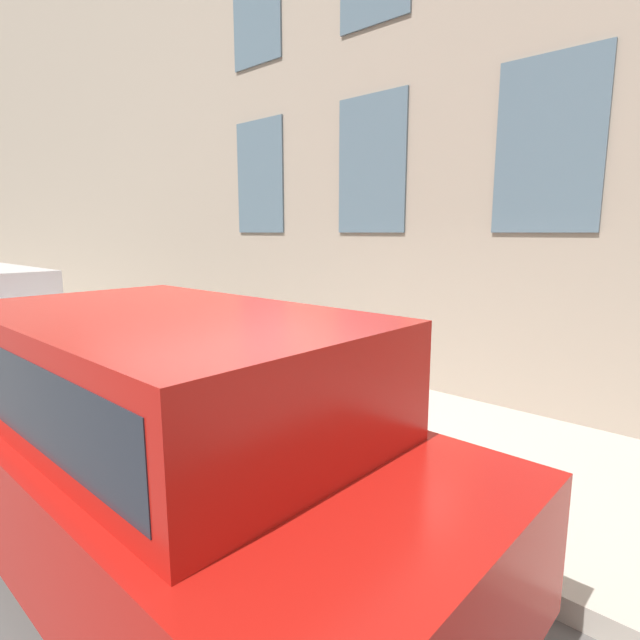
# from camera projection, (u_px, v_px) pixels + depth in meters

# --- Properties ---
(ground_plane) EXTENTS (80.00, 80.00, 0.00)m
(ground_plane) POSITION_uv_depth(u_px,v_px,m) (278.00, 483.00, 4.54)
(ground_plane) COLOR #514F4C
(sidewalk) EXTENTS (2.91, 60.00, 0.16)m
(sidewalk) POSITION_uv_depth(u_px,v_px,m) (374.00, 429.00, 5.59)
(sidewalk) COLOR #A8A093
(sidewalk) RESTS_ON ground_plane
(fire_hydrant) EXTENTS (0.35, 0.46, 0.84)m
(fire_hydrant) POSITION_uv_depth(u_px,v_px,m) (333.00, 419.00, 4.48)
(fire_hydrant) COLOR gold
(fire_hydrant) RESTS_ON sidewalk
(person) EXTENTS (0.29, 0.19, 1.20)m
(person) POSITION_uv_depth(u_px,v_px,m) (309.00, 368.00, 5.12)
(person) COLOR navy
(person) RESTS_ON sidewalk
(parked_truck_red_near) EXTENTS (1.81, 4.38, 1.79)m
(parked_truck_red_near) POSITION_uv_depth(u_px,v_px,m) (164.00, 429.00, 3.15)
(parked_truck_red_near) COLOR black
(parked_truck_red_near) RESTS_ON ground_plane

